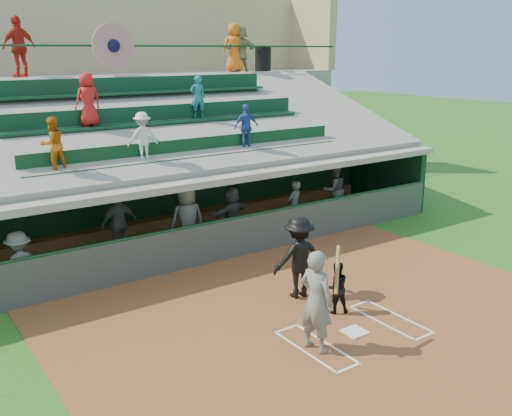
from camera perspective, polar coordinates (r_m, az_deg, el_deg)
ground at (r=11.83m, az=9.82°, el=-12.25°), size 100.00×100.00×0.00m
dirt_slab at (r=12.14m, az=8.15°, el=-11.35°), size 11.00×9.00×0.02m
home_plate at (r=11.81m, az=9.83°, el=-12.10°), size 0.43×0.43×0.03m
batters_box_chalk at (r=11.82m, az=9.83°, el=-12.15°), size 2.65×1.85×0.01m
dugout_floor at (r=16.86m, az=-6.40°, el=-3.41°), size 16.00×3.50×0.04m
concourse_slab at (r=22.37m, az=-14.94°, el=6.88°), size 20.00×3.00×4.60m
grandstand at (r=19.62m, az=-11.92°, el=5.81°), size 20.40×10.40×7.80m
batter_at_plate at (r=10.69m, az=6.08°, el=-9.20°), size 0.94×0.82×1.97m
catcher at (r=12.36m, az=8.01°, el=-7.86°), size 0.68×0.62×1.14m
home_umpire at (r=12.92m, az=4.30°, el=-4.90°), size 1.32×0.89×1.89m
dugout_bench at (r=18.02m, az=-8.11°, el=-1.40°), size 14.93×0.68×0.45m
dugout_player_a at (r=13.76m, az=-22.54°, el=-5.37°), size 1.14×0.81×1.60m
dugout_player_b at (r=15.88m, az=-13.54°, el=-1.50°), size 1.09×0.57×1.79m
dugout_player_c at (r=15.58m, az=-6.88°, el=-1.20°), size 1.02×0.74×1.94m
dugout_player_d at (r=16.68m, az=-2.43°, el=-0.53°), size 1.58×0.84×1.63m
dugout_player_e at (r=17.50m, az=3.84°, el=0.18°), size 0.66×0.51×1.60m
dugout_player_f at (r=19.18m, az=7.80°, el=1.80°), size 0.98×0.81×1.83m
trash_bin at (r=24.31m, az=0.71°, el=14.67°), size 0.66×0.66×0.99m
concourse_staff_a at (r=20.23m, az=-22.61°, el=14.66°), size 1.21×0.80×1.91m
concourse_staff_b at (r=23.29m, az=-2.21°, el=15.72°), size 1.04×0.81×1.89m
concourse_staff_c at (r=23.43m, az=-1.52°, el=15.62°), size 1.68×0.57×1.80m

